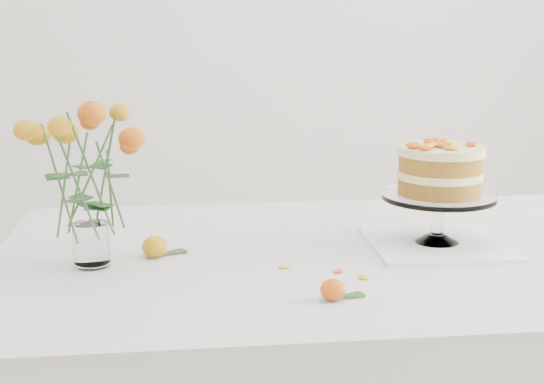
# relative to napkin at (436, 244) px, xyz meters

# --- Properties ---
(table) EXTENTS (1.43, 0.93, 0.76)m
(table) POSITION_rel_napkin_xyz_m (-0.23, -0.01, -0.09)
(table) COLOR tan
(table) RESTS_ON ground
(napkin) EXTENTS (0.29, 0.29, 0.01)m
(napkin) POSITION_rel_napkin_xyz_m (0.00, 0.00, 0.00)
(napkin) COLOR white
(napkin) RESTS_ON table
(cake_stand) EXTENTS (0.24, 0.24, 0.22)m
(cake_stand) POSITION_rel_napkin_xyz_m (0.00, 0.00, 0.15)
(cake_stand) COLOR silver
(cake_stand) RESTS_ON napkin
(rose_vase) EXTENTS (0.26, 0.26, 0.36)m
(rose_vase) POSITION_rel_napkin_xyz_m (-0.72, -0.06, 0.20)
(rose_vase) COLOR silver
(rose_vase) RESTS_ON table
(loose_rose_near) EXTENTS (0.09, 0.05, 0.04)m
(loose_rose_near) POSITION_rel_napkin_xyz_m (-0.60, -0.01, 0.02)
(loose_rose_near) COLOR gold
(loose_rose_near) RESTS_ON table
(loose_rose_far) EXTENTS (0.08, 0.05, 0.04)m
(loose_rose_far) POSITION_rel_napkin_xyz_m (-0.29, -0.30, 0.01)
(loose_rose_far) COLOR red
(loose_rose_far) RESTS_ON table
(stray_petal_a) EXTENTS (0.03, 0.02, 0.00)m
(stray_petal_a) POSITION_rel_napkin_xyz_m (-0.35, -0.11, -0.00)
(stray_petal_a) COLOR yellow
(stray_petal_a) RESTS_ON table
(stray_petal_b) EXTENTS (0.03, 0.02, 0.00)m
(stray_petal_b) POSITION_rel_napkin_xyz_m (-0.25, -0.15, -0.00)
(stray_petal_b) COLOR yellow
(stray_petal_b) RESTS_ON table
(stray_petal_c) EXTENTS (0.03, 0.02, 0.00)m
(stray_petal_c) POSITION_rel_napkin_xyz_m (-0.21, -0.19, -0.00)
(stray_petal_c) COLOR yellow
(stray_petal_c) RESTS_ON table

